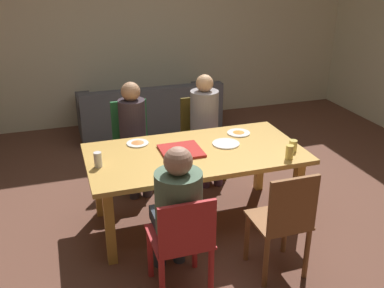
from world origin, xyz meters
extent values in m
plane|color=brown|center=(0.00, 0.00, 0.00)|extent=(20.00, 20.00, 0.00)
cube|color=beige|center=(0.00, 3.07, 1.44)|extent=(7.09, 0.12, 2.88)
cube|color=gold|center=(0.00, 0.00, 0.71)|extent=(1.97, 1.02, 0.04)
cube|color=gold|center=(-0.86, -0.39, 0.35)|extent=(0.08, 0.08, 0.69)
cube|color=gold|center=(0.86, -0.39, 0.35)|extent=(0.08, 0.08, 0.69)
cube|color=gold|center=(-0.86, 0.39, 0.35)|extent=(0.08, 0.08, 0.69)
cube|color=gold|center=(0.86, 0.39, 0.35)|extent=(0.08, 0.08, 0.69)
cylinder|color=red|center=(-0.60, -0.66, 0.23)|extent=(0.05, 0.05, 0.45)
cylinder|color=red|center=(-0.22, -0.66, 0.23)|extent=(0.05, 0.05, 0.45)
cylinder|color=red|center=(-0.60, -1.04, 0.23)|extent=(0.05, 0.05, 0.45)
cylinder|color=red|center=(-0.22, -1.04, 0.23)|extent=(0.05, 0.05, 0.45)
cube|color=red|center=(-0.41, -0.85, 0.46)|extent=(0.44, 0.45, 0.02)
cube|color=red|center=(-0.41, -1.06, 0.67)|extent=(0.41, 0.03, 0.39)
cylinder|color=#313841|center=(-0.49, -0.55, 0.24)|extent=(0.10, 0.10, 0.47)
cylinder|color=#313841|center=(-0.32, -0.55, 0.24)|extent=(0.10, 0.10, 0.47)
cube|color=#313841|center=(-0.41, -0.69, 0.52)|extent=(0.31, 0.32, 0.11)
cylinder|color=#516B55|center=(-0.41, -0.85, 0.76)|extent=(0.34, 0.34, 0.47)
sphere|color=#A57862|center=(-0.41, -0.85, 1.09)|extent=(0.21, 0.21, 0.21)
cylinder|color=#236734|center=(-0.23, 0.71, 0.23)|extent=(0.04, 0.04, 0.45)
cylinder|color=#236734|center=(-0.59, 0.71, 0.23)|extent=(0.04, 0.04, 0.45)
cylinder|color=#236734|center=(-0.23, 1.08, 0.23)|extent=(0.04, 0.04, 0.45)
cylinder|color=#236734|center=(-0.59, 1.08, 0.23)|extent=(0.04, 0.04, 0.45)
cube|color=#236734|center=(-0.41, 0.90, 0.46)|extent=(0.41, 0.42, 0.02)
cube|color=#236734|center=(-0.41, 1.09, 0.70)|extent=(0.39, 0.03, 0.46)
cylinder|color=#38333E|center=(-0.34, 0.61, 0.24)|extent=(0.10, 0.10, 0.47)
cylinder|color=#38333E|center=(-0.48, 0.61, 0.24)|extent=(0.10, 0.10, 0.47)
cube|color=#38333E|center=(-0.41, 0.75, 0.52)|extent=(0.26, 0.30, 0.11)
cylinder|color=#332930|center=(-0.41, 0.90, 0.76)|extent=(0.28, 0.28, 0.47)
sphere|color=#A47755|center=(-0.41, 0.90, 1.09)|extent=(0.20, 0.20, 0.20)
cylinder|color=#524215|center=(0.59, 0.69, 0.23)|extent=(0.05, 0.05, 0.45)
cylinder|color=#524215|center=(0.21, 0.69, 0.23)|extent=(0.05, 0.05, 0.45)
cylinder|color=#524215|center=(0.59, 1.08, 0.23)|extent=(0.05, 0.05, 0.45)
cylinder|color=#524215|center=(0.21, 1.08, 0.23)|extent=(0.05, 0.05, 0.45)
cube|color=#524215|center=(0.40, 0.89, 0.46)|extent=(0.45, 0.45, 0.02)
cube|color=#524215|center=(0.40, 1.10, 0.69)|extent=(0.42, 0.03, 0.42)
cylinder|color=#442E4B|center=(0.48, 0.61, 0.24)|extent=(0.10, 0.10, 0.47)
cylinder|color=#442E4B|center=(0.32, 0.61, 0.24)|extent=(0.10, 0.10, 0.47)
cube|color=#442E4B|center=(0.40, 0.74, 0.52)|extent=(0.28, 0.29, 0.11)
cylinder|color=gray|center=(0.40, 0.89, 0.77)|extent=(0.31, 0.31, 0.50)
sphere|color=tan|center=(0.40, 0.89, 1.11)|extent=(0.19, 0.19, 0.19)
cylinder|color=brown|center=(0.22, -0.70, 0.23)|extent=(0.04, 0.04, 0.45)
cylinder|color=brown|center=(0.58, -0.70, 0.23)|extent=(0.04, 0.04, 0.45)
cylinder|color=brown|center=(0.22, -1.05, 0.23)|extent=(0.04, 0.04, 0.45)
cylinder|color=brown|center=(0.58, -1.05, 0.23)|extent=(0.04, 0.04, 0.45)
cube|color=brown|center=(0.40, -0.88, 0.46)|extent=(0.42, 0.41, 0.02)
cube|color=brown|center=(0.40, -1.07, 0.70)|extent=(0.40, 0.03, 0.46)
cube|color=#AD2420|center=(-0.13, 0.03, 0.75)|extent=(0.37, 0.37, 0.02)
cylinder|color=white|center=(-0.47, 0.34, 0.74)|extent=(0.21, 0.21, 0.01)
cone|color=#D07B3E|center=(-0.47, 0.34, 0.76)|extent=(0.12, 0.12, 0.02)
cylinder|color=white|center=(0.55, 0.29, 0.74)|extent=(0.23, 0.23, 0.01)
cone|color=orange|center=(0.55, 0.29, 0.76)|extent=(0.12, 0.12, 0.02)
cylinder|color=white|center=(0.33, 0.07, 0.74)|extent=(0.26, 0.26, 0.01)
cylinder|color=silver|center=(-0.88, -0.04, 0.80)|extent=(0.07, 0.07, 0.13)
cylinder|color=#D9C262|center=(0.85, -0.26, 0.79)|extent=(0.07, 0.07, 0.10)
cylinder|color=#DFC55C|center=(0.73, -0.40, 0.80)|extent=(0.07, 0.07, 0.13)
cube|color=#4D4E58|center=(0.10, 2.45, 0.20)|extent=(1.96, 0.87, 0.40)
cube|color=#4D4E58|center=(0.10, 2.09, 0.58)|extent=(1.96, 0.16, 0.36)
cube|color=#4D4E58|center=(-0.78, 2.45, 0.49)|extent=(0.20, 0.82, 0.18)
cube|color=#4D4E58|center=(0.98, 2.45, 0.49)|extent=(0.20, 0.82, 0.18)
camera|label=1|loc=(-1.16, -3.48, 2.39)|focal=41.29mm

